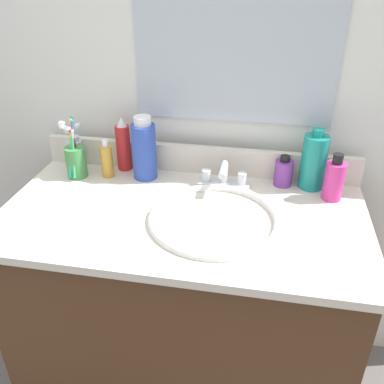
{
  "coord_description": "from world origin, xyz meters",
  "views": [
    {
      "loc": [
        0.21,
        -0.97,
        1.36
      ],
      "look_at": [
        0.03,
        0.0,
        0.8
      ],
      "focal_mm": 39.67,
      "sensor_mm": 36.0,
      "label": 1
    }
  ],
  "objects": [
    {
      "name": "back_wall",
      "position": [
        0.0,
        0.32,
        0.65
      ],
      "size": [
        2.12,
        0.04,
        1.3
      ],
      "primitive_type": "cube",
      "color": "silver",
      "rests_on": "ground_plane"
    },
    {
      "name": "bottle_mouthwash_teal",
      "position": [
        0.36,
        0.22,
        0.82
      ],
      "size": [
        0.08,
        0.08,
        0.19
      ],
      "color": "teal",
      "rests_on": "countertop"
    },
    {
      "name": "vanity_cabinet",
      "position": [
        0.0,
        0.0,
        0.35
      ],
      "size": [
        0.98,
        0.5,
        0.71
      ],
      "primitive_type": "cube",
      "color": "#4C2D19",
      "rests_on": "ground_plane"
    },
    {
      "name": "mirror_panel",
      "position": [
        0.1,
        0.3,
        1.18
      ],
      "size": [
        0.6,
        0.01,
        0.56
      ],
      "primitive_type": "cube",
      "color": "#B2BCC6"
    },
    {
      "name": "bottle_oil_amber",
      "position": [
        -0.28,
        0.17,
        0.78
      ],
      "size": [
        0.04,
        0.04,
        0.13
      ],
      "color": "gold",
      "rests_on": "countertop"
    },
    {
      "name": "backsplash",
      "position": [
        0.0,
        0.26,
        0.77
      ],
      "size": [
        1.02,
        0.02,
        0.09
      ],
      "primitive_type": "cube",
      "color": "beige",
      "rests_on": "countertop"
    },
    {
      "name": "countertop",
      "position": [
        0.0,
        0.0,
        0.72
      ],
      "size": [
        1.02,
        0.54,
        0.02
      ],
      "primitive_type": "cube",
      "color": "beige",
      "rests_on": "vanity_cabinet"
    },
    {
      "name": "sink_basin",
      "position": [
        0.09,
        -0.02,
        0.7
      ],
      "size": [
        0.36,
        0.36,
        0.11
      ],
      "color": "white",
      "rests_on": "countertop"
    },
    {
      "name": "bottle_shampoo_blue",
      "position": [
        -0.16,
        0.19,
        0.82
      ],
      "size": [
        0.08,
        0.08,
        0.2
      ],
      "color": "#2D4CB2",
      "rests_on": "countertop"
    },
    {
      "name": "faucet",
      "position": [
        0.09,
        0.17,
        0.76
      ],
      "size": [
        0.16,
        0.1,
        0.08
      ],
      "color": "silver",
      "rests_on": "countertop"
    },
    {
      "name": "cup_green",
      "position": [
        -0.38,
        0.16,
        0.79
      ],
      "size": [
        0.07,
        0.09,
        0.2
      ],
      "color": "#3F8C47",
      "rests_on": "countertop"
    },
    {
      "name": "bottle_soap_pink",
      "position": [
        0.41,
        0.16,
        0.79
      ],
      "size": [
        0.06,
        0.06,
        0.14
      ],
      "color": "#D8338C",
      "rests_on": "countertop"
    },
    {
      "name": "ground_plane",
      "position": [
        0.0,
        0.0,
        0.0
      ],
      "size": [
        6.0,
        6.0,
        0.0
      ],
      "primitive_type": "plane",
      "color": "#66605B"
    },
    {
      "name": "bottle_spray_red",
      "position": [
        -0.24,
        0.24,
        0.81
      ],
      "size": [
        0.05,
        0.05,
        0.18
      ],
      "color": "red",
      "rests_on": "countertop"
    },
    {
      "name": "bottle_gel_clear",
      "position": [
        -0.41,
        0.23,
        0.78
      ],
      "size": [
        0.05,
        0.05,
        0.1
      ],
      "color": "silver",
      "rests_on": "countertop"
    },
    {
      "name": "bottle_cream_purple",
      "position": [
        0.27,
        0.22,
        0.77
      ],
      "size": [
        0.06,
        0.06,
        0.1
      ],
      "color": "#7A3899",
      "rests_on": "countertop"
    }
  ]
}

